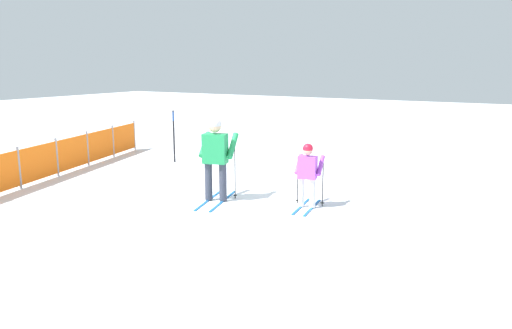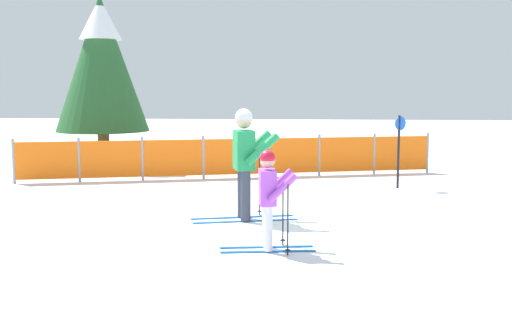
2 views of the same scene
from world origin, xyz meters
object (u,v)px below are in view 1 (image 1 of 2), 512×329
at_px(trail_marker, 174,130).
at_px(skier_adult, 216,151).
at_px(skier_child, 308,170).
at_px(safety_fence, 39,162).

bearing_deg(trail_marker, skier_adult, -129.91).
height_order(skier_child, safety_fence, skier_child).
distance_m(skier_adult, safety_fence, 4.61).
relative_size(skier_child, trail_marker, 0.86).
distance_m(skier_child, safety_fence, 6.45).
bearing_deg(safety_fence, skier_child, -79.39).
height_order(skier_child, trail_marker, trail_marker).
distance_m(skier_adult, trail_marker, 4.31).
distance_m(safety_fence, trail_marker, 3.71).
xyz_separation_m(skier_adult, safety_fence, (-0.72, 4.52, -0.54)).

